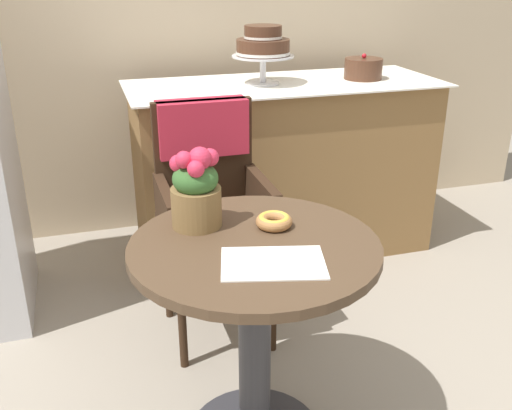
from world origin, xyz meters
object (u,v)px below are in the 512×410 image
object	(u,v)px
flower_vase	(196,189)
round_layer_cake	(363,69)
wicker_chair	(209,183)
cafe_table	(255,307)
donut_front	(274,221)
tiered_cake_stand	(263,46)

from	to	relation	value
flower_vase	round_layer_cake	xyz separation A→B (m)	(1.09, 1.12, 0.11)
flower_vase	round_layer_cake	size ratio (longest dim) A/B	1.31
wicker_chair	round_layer_cake	world-z (taller)	round_layer_cake
cafe_table	flower_vase	xyz separation A→B (m)	(-0.13, 0.16, 0.33)
flower_vase	round_layer_cake	bearing A→B (deg)	45.63
wicker_chair	round_layer_cake	bearing A→B (deg)	33.72
donut_front	tiered_cake_stand	distance (m)	1.31
flower_vase	tiered_cake_stand	distance (m)	1.29
cafe_table	flower_vase	world-z (taller)	flower_vase
cafe_table	donut_front	distance (m)	0.26
wicker_chair	round_layer_cake	size ratio (longest dim) A/B	4.99
cafe_table	round_layer_cake	size ratio (longest dim) A/B	3.77
tiered_cake_stand	round_layer_cake	size ratio (longest dim) A/B	1.57
donut_front	tiered_cake_stand	xyz separation A→B (m)	(0.35, 1.21, 0.34)
tiered_cake_stand	round_layer_cake	world-z (taller)	tiered_cake_stand
flower_vase	round_layer_cake	distance (m)	1.57
wicker_chair	tiered_cake_stand	size ratio (longest dim) A/B	3.18
cafe_table	wicker_chair	bearing A→B (deg)	87.87
round_layer_cake	donut_front	bearing A→B (deg)	-126.23
flower_vase	donut_front	bearing A→B (deg)	-19.42
wicker_chair	donut_front	bearing A→B (deg)	-81.89
wicker_chair	flower_vase	distance (m)	0.61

